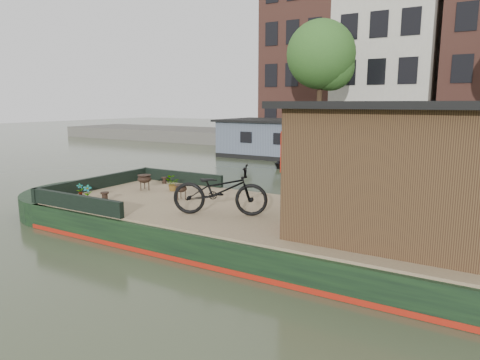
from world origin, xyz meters
The scene contains 20 objects.
ground centered at (0.00, 0.00, 0.00)m, with size 120.00×120.00×0.00m, color #343B25.
houseboat_hull centered at (-1.33, 0.00, 0.27)m, with size 14.01×4.02×0.60m.
houseboat_deck centered at (0.00, 0.00, 0.62)m, with size 11.80×3.80×0.05m, color #8F7D58.
bow_bulwark centered at (-5.07, 0.00, 0.82)m, with size 3.00×4.00×0.35m.
cabin centered at (2.19, 0.00, 1.88)m, with size 4.00×3.50×2.42m.
bicycle centered at (-1.41, -0.60, 1.19)m, with size 0.72×2.06×1.08m, color black.
potted_plant_a centered at (-4.91, -1.20, 0.85)m, with size 0.22×0.15×0.41m, color brown.
potted_plant_b centered at (-0.82, 1.35, 0.79)m, with size 0.16×0.13×0.29m, color maroon.
potted_plant_c centered at (-3.94, 0.84, 0.86)m, with size 0.37×0.32×0.41m, color #B04033.
potted_plant_d centered at (0.20, 1.70, 0.93)m, with size 0.31×0.31×0.56m, color maroon.
potted_plant_e centered at (-5.60, -0.87, 0.81)m, with size 0.17×0.12×0.32m, color #99382C.
brazier_front centered at (-4.67, 0.54, 0.87)m, with size 0.40×0.40×0.43m, color black, non-canonical shape.
brazier_rear centered at (-3.05, 0.13, 0.84)m, with size 0.35×0.35×0.38m, color black, non-canonical shape.
bollard_port centered at (-4.84, 1.56, 0.75)m, with size 0.17×0.17×0.20m, color black.
bollard_stbd centered at (-4.55, -0.99, 0.77)m, with size 0.20×0.20×0.23m, color black.
dinghy centered at (-3.63, 10.40, 0.33)m, with size 2.30×3.23×0.67m, color black.
far_houseboat centered at (0.00, 14.00, 0.97)m, with size 20.40×4.40×2.11m.
quay centered at (0.00, 20.50, 0.45)m, with size 60.00×6.00×0.90m, color #47443F.
townhouse_row centered at (0.15, 27.50, 7.90)m, with size 27.25×8.00×16.50m.
tree_left centered at (-6.36, 19.07, 5.89)m, with size 4.40×4.40×7.40m.
Camera 1 is at (3.56, -8.12, 3.05)m, focal length 32.00 mm.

